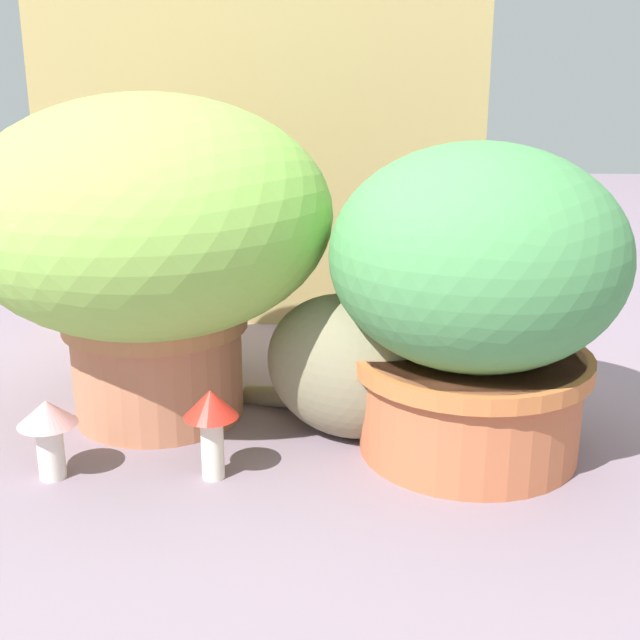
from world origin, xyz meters
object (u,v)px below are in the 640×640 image
Objects in this scene: cat at (358,361)px; mushroom_ornament_red at (211,416)px; leafy_planter at (476,293)px; mushroom_ornament_pink at (48,425)px; grass_planter at (150,232)px.

cat reaches higher than mushroom_ornament_red.
cat is at bearing 166.25° from leafy_planter.
leafy_planter is 0.20m from cat.
mushroom_ornament_pink is at bearing -169.50° from leafy_planter.
grass_planter is 0.49m from leafy_planter.
leafy_planter is (0.48, -0.11, -0.06)m from grass_planter.
leafy_planter is at bearing 10.50° from mushroom_ornament_pink.
cat is (0.32, -0.07, -0.18)m from grass_planter.
mushroom_ornament_red is at bearing -164.43° from leafy_planter.
cat is 0.24m from mushroom_ornament_red.
leafy_planter is 1.27× the size of cat.
mushroom_ornament_pink is (-0.58, -0.11, -0.16)m from leafy_planter.
mushroom_ornament_red reaches higher than mushroom_ornament_pink.
cat is 0.45m from mushroom_ornament_pink.
cat is at bearing -12.90° from grass_planter.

